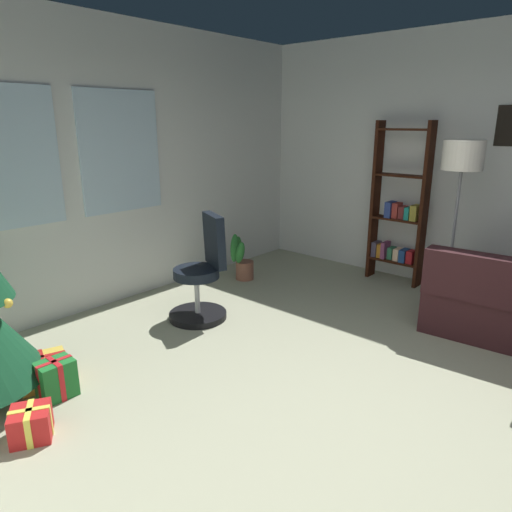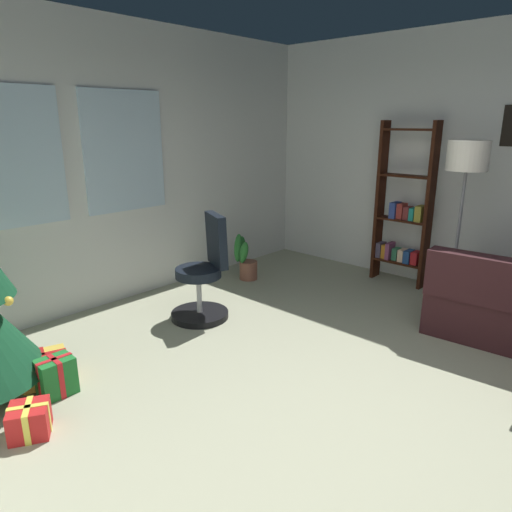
% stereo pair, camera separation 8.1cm
% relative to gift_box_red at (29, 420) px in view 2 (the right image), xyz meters
% --- Properties ---
extents(ground_plane, '(5.50, 6.30, 0.10)m').
position_rel_gift_box_red_xyz_m(ground_plane, '(1.64, -1.57, -0.15)').
color(ground_plane, '#A0A185').
extents(wall_back_with_windows, '(5.50, 0.12, 2.84)m').
position_rel_gift_box_red_xyz_m(wall_back_with_windows, '(1.62, 1.62, 1.33)').
color(wall_back_with_windows, silver).
rests_on(wall_back_with_windows, ground_plane).
extents(gift_box_red, '(0.31, 0.31, 0.20)m').
position_rel_gift_box_red_xyz_m(gift_box_red, '(0.00, 0.00, 0.00)').
color(gift_box_red, red).
rests_on(gift_box_red, ground_plane).
extents(gift_box_green, '(0.25, 0.20, 0.28)m').
position_rel_gift_box_red_xyz_m(gift_box_green, '(0.31, 0.31, 0.04)').
color(gift_box_green, '#1E722D').
rests_on(gift_box_green, ground_plane).
extents(gift_box_gold, '(0.38, 0.32, 0.23)m').
position_rel_gift_box_red_xyz_m(gift_box_gold, '(0.32, 0.53, 0.02)').
color(gift_box_gold, gold).
rests_on(gift_box_gold, ground_plane).
extents(office_chair, '(0.58, 0.56, 1.02)m').
position_rel_gift_box_red_xyz_m(office_chair, '(1.91, 0.56, 0.30)').
color(office_chair, black).
rests_on(office_chair, ground_plane).
extents(bookshelf, '(0.18, 0.64, 1.87)m').
position_rel_gift_box_red_xyz_m(bookshelf, '(4.17, -0.35, 0.73)').
color(bookshelf, black).
rests_on(bookshelf, ground_plane).
extents(floor_lamp, '(0.38, 0.38, 1.69)m').
position_rel_gift_box_red_xyz_m(floor_lamp, '(3.77, -1.13, 1.35)').
color(floor_lamp, slate).
rests_on(floor_lamp, ground_plane).
extents(potted_plant, '(0.30, 0.36, 0.57)m').
position_rel_gift_box_red_xyz_m(potted_plant, '(2.99, 1.06, 0.14)').
color(potted_plant, brown).
rests_on(potted_plant, ground_plane).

